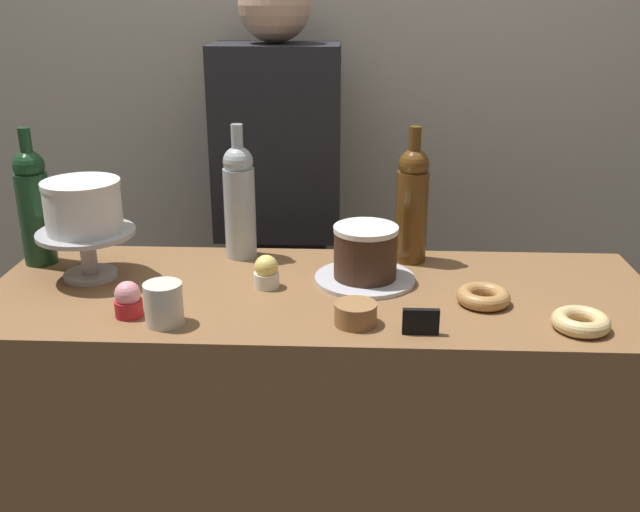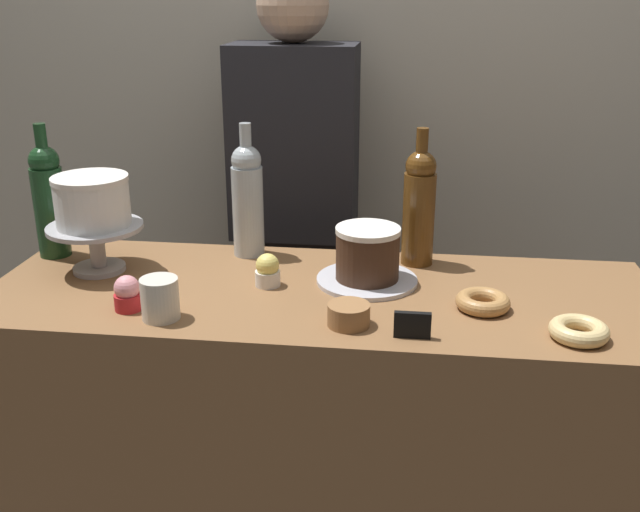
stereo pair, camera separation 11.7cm
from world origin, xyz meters
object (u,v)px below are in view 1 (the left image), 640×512
object	(u,v)px
chocolate_round_cake	(365,252)
cupcake_strawberry	(128,300)
white_layer_cake	(83,206)
cookie_stack	(356,314)
barista_figure	(279,236)
wine_bottle_amber	(412,203)
cake_stand_pedestal	(88,246)
coffee_cup_ceramic	(164,304)
cupcake_lemon	(266,272)
wine_bottle_clear	(240,200)
donut_maple	(483,297)
price_sign_chalkboard	(421,322)
donut_glazed	(581,322)
wine_bottle_green	(34,205)

from	to	relation	value
chocolate_round_cake	cupcake_strawberry	size ratio (longest dim) A/B	1.94
chocolate_round_cake	white_layer_cake	bearing A→B (deg)	-179.32
cookie_stack	barista_figure	size ratio (longest dim) A/B	0.05
wine_bottle_amber	white_layer_cake	bearing A→B (deg)	-168.87
cake_stand_pedestal	chocolate_round_cake	size ratio (longest dim) A/B	1.51
coffee_cup_ceramic	cupcake_lemon	bearing A→B (deg)	47.49
white_layer_cake	coffee_cup_ceramic	world-z (taller)	white_layer_cake
wine_bottle_clear	barista_figure	xyz separation A→B (m)	(0.05, 0.40, -0.23)
donut_maple	coffee_cup_ceramic	bearing A→B (deg)	-168.92
white_layer_cake	wine_bottle_clear	bearing A→B (deg)	25.69
wine_bottle_clear	coffee_cup_ceramic	size ratio (longest dim) A/B	3.83
price_sign_chalkboard	white_layer_cake	bearing A→B (deg)	160.51
donut_glazed	cookie_stack	distance (m)	0.44
cupcake_lemon	coffee_cup_ceramic	distance (m)	0.26
wine_bottle_clear	donut_glazed	size ratio (longest dim) A/B	2.91
wine_bottle_amber	donut_maple	world-z (taller)	wine_bottle_amber
cake_stand_pedestal	coffee_cup_ceramic	xyz separation A→B (m)	(0.23, -0.23, -0.03)
cupcake_lemon	coffee_cup_ceramic	bearing A→B (deg)	-132.51
coffee_cup_ceramic	wine_bottle_amber	bearing A→B (deg)	36.81
white_layer_cake	price_sign_chalkboard	xyz separation A→B (m)	(0.73, -0.26, -0.14)
wine_bottle_amber	cookie_stack	distance (m)	0.41
wine_bottle_green	donut_glazed	xyz separation A→B (m)	(1.19, -0.31, -0.13)
wine_bottle_clear	cupcake_lemon	world-z (taller)	wine_bottle_clear
wine_bottle_amber	barista_figure	size ratio (longest dim) A/B	0.20
white_layer_cake	wine_bottle_amber	bearing A→B (deg)	11.13
cookie_stack	barista_figure	bearing A→B (deg)	106.50
cupcake_strawberry	wine_bottle_clear	bearing A→B (deg)	63.96
barista_figure	cookie_stack	bearing A→B (deg)	-73.50
barista_figure	cupcake_lemon	bearing A→B (deg)	-86.85
wine_bottle_green	cupcake_strawberry	distance (m)	0.43
wine_bottle_clear	wine_bottle_amber	bearing A→B (deg)	-1.51
donut_maple	donut_glazed	xyz separation A→B (m)	(0.17, -0.11, 0.00)
white_layer_cake	donut_glazed	bearing A→B (deg)	-12.07
cake_stand_pedestal	coffee_cup_ceramic	bearing A→B (deg)	-45.59
wine_bottle_amber	wine_bottle_green	xyz separation A→B (m)	(-0.89, -0.06, 0.00)
wine_bottle_green	donut_maple	size ratio (longest dim) A/B	2.91
price_sign_chalkboard	coffee_cup_ceramic	size ratio (longest dim) A/B	0.82
price_sign_chalkboard	barista_figure	size ratio (longest dim) A/B	0.04
wine_bottle_green	wine_bottle_clear	bearing A→B (deg)	7.94
wine_bottle_green	coffee_cup_ceramic	world-z (taller)	wine_bottle_green
cake_stand_pedestal	cookie_stack	world-z (taller)	cake_stand_pedestal
wine_bottle_amber	donut_glazed	bearing A→B (deg)	-50.38
wine_bottle_clear	barista_figure	distance (m)	0.46
price_sign_chalkboard	donut_glazed	bearing A→B (deg)	6.46
cake_stand_pedestal	wine_bottle_amber	world-z (taller)	wine_bottle_amber
cupcake_strawberry	donut_glazed	xyz separation A→B (m)	(0.89, -0.02, -0.02)
chocolate_round_cake	donut_glazed	xyz separation A→B (m)	(0.41, -0.23, -0.05)
wine_bottle_clear	wine_bottle_green	size ratio (longest dim) A/B	1.00
white_layer_cake	donut_glazed	distance (m)	1.07
cupcake_strawberry	coffee_cup_ceramic	distance (m)	0.09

